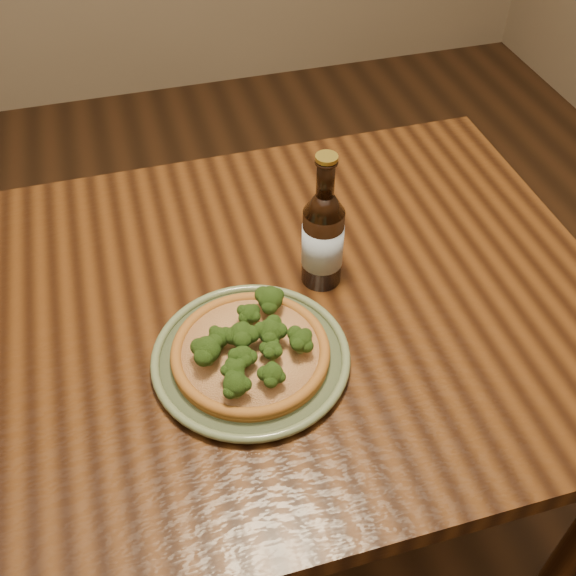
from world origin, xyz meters
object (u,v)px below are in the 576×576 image
object	(u,v)px
pizza	(250,350)
table	(156,362)
plate	(251,357)
beer_bottle	(323,237)

from	to	relation	value
pizza	table	bearing A→B (deg)	141.10
plate	beer_bottle	size ratio (longest dim) A/B	1.21
plate	pizza	distance (m)	0.02
plate	beer_bottle	bearing A→B (deg)	42.26
plate	pizza	world-z (taller)	pizza
beer_bottle	pizza	bearing A→B (deg)	-115.44
pizza	beer_bottle	size ratio (longest dim) A/B	0.96
table	plate	size ratio (longest dim) A/B	5.14
table	beer_bottle	distance (m)	0.36
pizza	beer_bottle	bearing A→B (deg)	42.49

